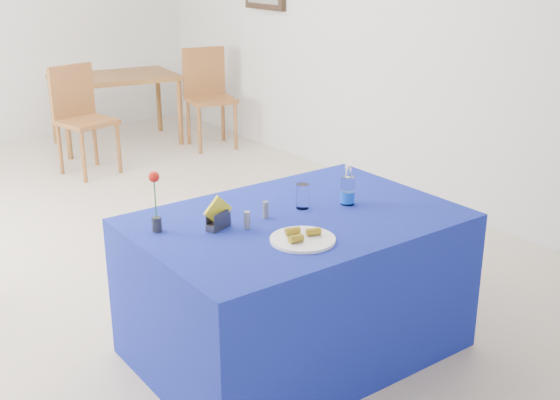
# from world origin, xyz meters

# --- Properties ---
(floor) EXTENTS (7.00, 7.00, 0.00)m
(floor) POSITION_xyz_m (0.00, 0.00, 0.00)
(floor) COLOR beige
(floor) RESTS_ON ground
(plate) EXTENTS (0.30, 0.30, 0.01)m
(plate) POSITION_xyz_m (0.05, -2.11, 0.77)
(plate) COLOR white
(plate) RESTS_ON blue_table
(drinking_glass) EXTENTS (0.07, 0.07, 0.13)m
(drinking_glass) POSITION_xyz_m (0.32, -1.76, 0.82)
(drinking_glass) COLOR white
(drinking_glass) RESTS_ON blue_table
(salt_shaker) EXTENTS (0.03, 0.03, 0.08)m
(salt_shaker) POSITION_xyz_m (-0.06, -1.82, 0.80)
(salt_shaker) COLOR gray
(salt_shaker) RESTS_ON blue_table
(pepper_shaker) EXTENTS (0.03, 0.03, 0.08)m
(pepper_shaker) POSITION_xyz_m (0.09, -1.76, 0.80)
(pepper_shaker) COLOR slate
(pepper_shaker) RESTS_ON blue_table
(blue_table) EXTENTS (1.60, 1.10, 0.76)m
(blue_table) POSITION_xyz_m (0.22, -1.84, 0.38)
(blue_table) COLOR #102A96
(blue_table) RESTS_ON floor
(water_bottle) EXTENTS (0.08, 0.08, 0.21)m
(water_bottle) POSITION_xyz_m (0.55, -1.85, 0.83)
(water_bottle) COLOR silver
(water_bottle) RESTS_ON blue_table
(napkin_holder) EXTENTS (0.15, 0.10, 0.17)m
(napkin_holder) POSITION_xyz_m (-0.18, -1.74, 0.81)
(napkin_holder) COLOR #3D3C42
(napkin_holder) RESTS_ON blue_table
(rose_vase) EXTENTS (0.05, 0.05, 0.30)m
(rose_vase) POSITION_xyz_m (-0.43, -1.60, 0.91)
(rose_vase) COLOR #26262B
(rose_vase) RESTS_ON blue_table
(oak_table) EXTENTS (1.37, 0.99, 0.76)m
(oak_table) POSITION_xyz_m (1.21, 2.64, 0.68)
(oak_table) COLOR brown
(oak_table) RESTS_ON floor
(chair_bg_left) EXTENTS (0.54, 0.54, 1.01)m
(chair_bg_left) POSITION_xyz_m (0.53, 1.87, 0.59)
(chair_bg_left) COLOR #94582B
(chair_bg_left) RESTS_ON floor
(chair_bg_right) EXTENTS (0.55, 0.55, 1.04)m
(chair_bg_right) POSITION_xyz_m (2.00, 2.01, 0.60)
(chair_bg_right) COLOR #94582B
(chair_bg_right) RESTS_ON floor
(banana_pieces) EXTENTS (0.19, 0.13, 0.04)m
(banana_pieces) POSITION_xyz_m (0.05, -2.09, 0.79)
(banana_pieces) COLOR yellow
(banana_pieces) RESTS_ON plate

